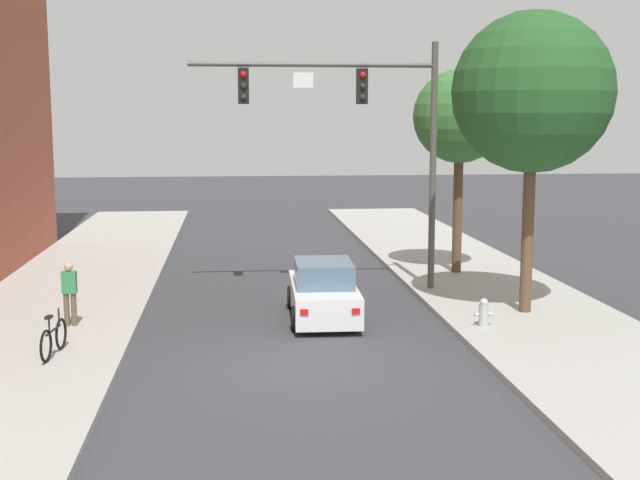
{
  "coord_description": "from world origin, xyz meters",
  "views": [
    {
      "loc": [
        -1.52,
        -17.94,
        5.43
      ],
      "look_at": [
        0.92,
        5.31,
        2.0
      ],
      "focal_mm": 47.29,
      "sensor_mm": 36.0,
      "label": 1
    }
  ],
  "objects_px": {
    "bicycle_leaning": "(54,339)",
    "street_tree_nearest": "(533,93)",
    "fire_hydrant": "(484,312)",
    "street_tree_second": "(460,118)",
    "car_lead_white": "(323,292)",
    "traffic_signal_mast": "(364,118)",
    "pedestrian_sidewalk_left_walker": "(70,291)"
  },
  "relations": [
    {
      "from": "fire_hydrant",
      "to": "street_tree_nearest",
      "type": "height_order",
      "value": "street_tree_nearest"
    },
    {
      "from": "car_lead_white",
      "to": "fire_hydrant",
      "type": "xyz_separation_m",
      "value": [
        3.9,
        -1.83,
        -0.22
      ]
    },
    {
      "from": "fire_hydrant",
      "to": "street_tree_nearest",
      "type": "distance_m",
      "value": 5.95
    },
    {
      "from": "bicycle_leaning",
      "to": "fire_hydrant",
      "type": "bearing_deg",
      "value": 8.88
    },
    {
      "from": "street_tree_second",
      "to": "fire_hydrant",
      "type": "bearing_deg",
      "value": -99.94
    },
    {
      "from": "fire_hydrant",
      "to": "street_tree_second",
      "type": "height_order",
      "value": "street_tree_second"
    },
    {
      "from": "pedestrian_sidewalk_left_walker",
      "to": "traffic_signal_mast",
      "type": "bearing_deg",
      "value": 24.95
    },
    {
      "from": "car_lead_white",
      "to": "fire_hydrant",
      "type": "bearing_deg",
      "value": -25.19
    },
    {
      "from": "pedestrian_sidewalk_left_walker",
      "to": "fire_hydrant",
      "type": "height_order",
      "value": "pedestrian_sidewalk_left_walker"
    },
    {
      "from": "car_lead_white",
      "to": "street_tree_second",
      "type": "relative_size",
      "value": 0.62
    },
    {
      "from": "traffic_signal_mast",
      "to": "street_tree_second",
      "type": "distance_m",
      "value": 4.48
    },
    {
      "from": "traffic_signal_mast",
      "to": "pedestrian_sidewalk_left_walker",
      "type": "distance_m",
      "value": 9.94
    },
    {
      "from": "bicycle_leaning",
      "to": "street_tree_nearest",
      "type": "height_order",
      "value": "street_tree_nearest"
    },
    {
      "from": "traffic_signal_mast",
      "to": "car_lead_white",
      "type": "bearing_deg",
      "value": -116.9
    },
    {
      "from": "car_lead_white",
      "to": "bicycle_leaning",
      "type": "distance_m",
      "value": 7.29
    },
    {
      "from": "fire_hydrant",
      "to": "street_tree_nearest",
      "type": "relative_size",
      "value": 0.09
    },
    {
      "from": "fire_hydrant",
      "to": "street_tree_second",
      "type": "relative_size",
      "value": 0.1
    },
    {
      "from": "traffic_signal_mast",
      "to": "street_tree_nearest",
      "type": "xyz_separation_m",
      "value": [
        3.95,
        -3.44,
        0.66
      ]
    },
    {
      "from": "street_tree_second",
      "to": "pedestrian_sidewalk_left_walker",
      "type": "bearing_deg",
      "value": -151.6
    },
    {
      "from": "car_lead_white",
      "to": "pedestrian_sidewalk_left_walker",
      "type": "relative_size",
      "value": 2.61
    },
    {
      "from": "bicycle_leaning",
      "to": "street_tree_nearest",
      "type": "distance_m",
      "value": 13.49
    },
    {
      "from": "traffic_signal_mast",
      "to": "car_lead_white",
      "type": "height_order",
      "value": "traffic_signal_mast"
    },
    {
      "from": "bicycle_leaning",
      "to": "fire_hydrant",
      "type": "height_order",
      "value": "bicycle_leaning"
    },
    {
      "from": "pedestrian_sidewalk_left_walker",
      "to": "street_tree_nearest",
      "type": "distance_m",
      "value": 13.06
    },
    {
      "from": "traffic_signal_mast",
      "to": "street_tree_second",
      "type": "bearing_deg",
      "value": 35.29
    },
    {
      "from": "traffic_signal_mast",
      "to": "fire_hydrant",
      "type": "height_order",
      "value": "traffic_signal_mast"
    },
    {
      "from": "fire_hydrant",
      "to": "street_tree_second",
      "type": "bearing_deg",
      "value": 80.06
    },
    {
      "from": "car_lead_white",
      "to": "pedestrian_sidewalk_left_walker",
      "type": "distance_m",
      "value": 6.6
    },
    {
      "from": "bicycle_leaning",
      "to": "pedestrian_sidewalk_left_walker",
      "type": "bearing_deg",
      "value": 92.86
    },
    {
      "from": "fire_hydrant",
      "to": "street_tree_second",
      "type": "distance_m",
      "value": 9.04
    },
    {
      "from": "traffic_signal_mast",
      "to": "pedestrian_sidewalk_left_walker",
      "type": "relative_size",
      "value": 4.57
    },
    {
      "from": "car_lead_white",
      "to": "bicycle_leaning",
      "type": "xyz_separation_m",
      "value": [
        -6.42,
        -3.45,
        -0.18
      ]
    }
  ]
}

